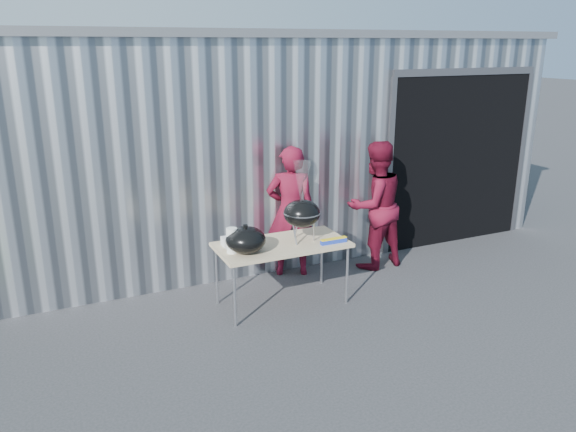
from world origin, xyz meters
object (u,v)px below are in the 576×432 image
folding_table (282,246)px  person_bystander (375,205)px  kettle_grill (302,206)px  person_cook (291,211)px

folding_table → person_bystander: 1.71m
kettle_grill → person_bystander: (1.37, 0.58, -0.31)m
kettle_grill → person_cook: 0.90m
person_bystander → folding_table: bearing=14.0°
kettle_grill → person_bystander: size_ratio=0.54×
person_bystander → kettle_grill: bearing=18.1°
folding_table → kettle_grill: (0.24, -0.03, 0.46)m
person_cook → person_bystander: (1.13, -0.23, 0.01)m
kettle_grill → person_bystander: 1.52m
kettle_grill → person_cook: person_cook is taller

